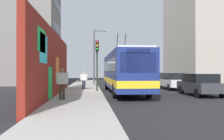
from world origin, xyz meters
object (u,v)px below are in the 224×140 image
at_px(parked_car_dark_gray, 200,84).
at_px(traffic_light, 97,57).
at_px(city_bus, 124,71).
at_px(pedestrian_midblock, 84,79).
at_px(pedestrian_near_wall, 62,81).
at_px(parked_car_white, 172,81).
at_px(parked_car_navy, 154,79).
at_px(street_lamp, 96,53).

bearing_deg(parked_car_dark_gray, traffic_light, 67.96).
xyz_separation_m(city_bus, parked_car_dark_gray, (-2.59, -5.20, -0.98)).
bearing_deg(pedestrian_midblock, pedestrian_near_wall, 172.05).
bearing_deg(city_bus, parked_car_white, -57.48).
distance_m(parked_car_dark_gray, pedestrian_midblock, 9.70).
height_order(city_bus, pedestrian_near_wall, city_bus).
bearing_deg(parked_car_navy, street_lamp, 93.18).
distance_m(parked_car_white, pedestrian_midblock, 8.58).
xyz_separation_m(parked_car_navy, pedestrian_midblock, (-7.34, 8.49, 0.24)).
height_order(city_bus, parked_car_white, city_bus).
relative_size(traffic_light, street_lamp, 0.63).
height_order(parked_car_white, pedestrian_midblock, pedestrian_midblock).
distance_m(city_bus, traffic_light, 2.46).
height_order(traffic_light, street_lamp, street_lamp).
height_order(parked_car_navy, traffic_light, traffic_light).
bearing_deg(parked_car_white, city_bus, 122.52).
height_order(parked_car_navy, street_lamp, street_lamp).
relative_size(parked_car_navy, pedestrian_near_wall, 2.71).
height_order(parked_car_navy, pedestrian_near_wall, pedestrian_near_wall).
bearing_deg(city_bus, pedestrian_near_wall, 140.54).
distance_m(city_bus, pedestrian_midblock, 3.98).
xyz_separation_m(parked_car_dark_gray, parked_car_white, (5.90, 0.00, 0.00)).
xyz_separation_m(parked_car_white, parked_car_navy, (6.13, 0.00, 0.00)).
bearing_deg(city_bus, parked_car_navy, -28.83).
height_order(city_bus, parked_car_navy, city_bus).
xyz_separation_m(pedestrian_near_wall, pedestrian_midblock, (7.35, -1.03, -0.13)).
bearing_deg(pedestrian_near_wall, parked_car_dark_gray, -74.39).
bearing_deg(pedestrian_near_wall, city_bus, -39.46).
relative_size(pedestrian_near_wall, street_lamp, 0.27).
relative_size(city_bus, traffic_light, 2.80).
bearing_deg(parked_car_dark_gray, parked_car_navy, 0.00).
height_order(pedestrian_near_wall, street_lamp, street_lamp).
bearing_deg(street_lamp, traffic_light, 179.23).
distance_m(pedestrian_near_wall, street_lamp, 14.73).
xyz_separation_m(parked_car_white, street_lamp, (5.73, 7.23, 3.10)).
relative_size(parked_car_white, traffic_light, 1.13).
bearing_deg(traffic_light, pedestrian_near_wall, 158.96).
relative_size(parked_car_navy, street_lamp, 0.73).
relative_size(parked_car_white, parked_car_navy, 0.97).
height_order(parked_car_white, traffic_light, traffic_light).
bearing_deg(parked_car_white, traffic_light, 111.71).
distance_m(parked_car_dark_gray, pedestrian_near_wall, 9.89).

